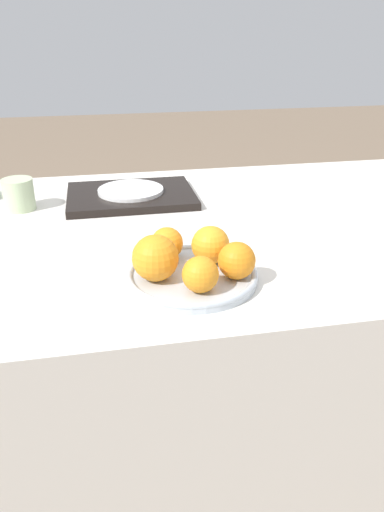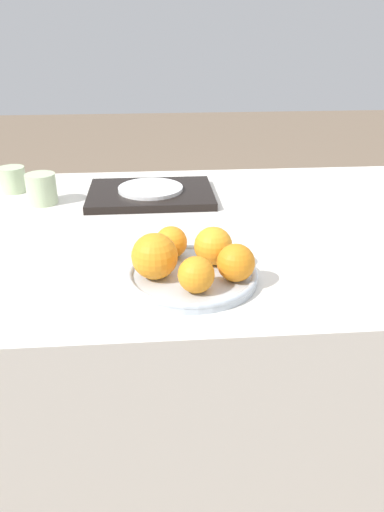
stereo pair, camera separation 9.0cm
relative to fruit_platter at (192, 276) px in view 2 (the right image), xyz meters
name	(u,v)px [view 2 (the right image)]	position (x,y,z in m)	size (l,w,h in m)	color
ground_plane	(235,452)	(0.15, 0.27, -0.75)	(12.00, 12.00, 0.00)	#7A6651
table	(240,351)	(0.15, 0.27, -0.38)	(1.46, 0.93, 0.74)	silver
fruit_platter	(192,276)	(0.00, 0.00, 0.00)	(0.24, 0.24, 0.02)	#B2BCC6
orange_0	(171,242)	(-0.03, 0.08, 0.04)	(0.06, 0.06, 0.06)	orange
orange_1	(155,256)	(-0.07, -0.01, 0.05)	(0.08, 0.08, 0.08)	orange
orange_2	(236,263)	(0.08, -0.03, 0.04)	(0.07, 0.07, 0.07)	orange
orange_3	(196,275)	(0.00, -0.06, 0.04)	(0.06, 0.06, 0.06)	orange
orange_4	(213,246)	(0.04, 0.04, 0.04)	(0.07, 0.07, 0.07)	orange
serving_tray	(151,194)	(-0.07, 0.48, 0.00)	(0.33, 0.25, 0.02)	black
side_plate	(151,189)	(-0.07, 0.48, 0.01)	(0.17, 0.17, 0.01)	white
cup_0	(42,189)	(-0.35, 0.46, 0.03)	(0.08, 0.08, 0.08)	#B7CC9E
cup_1	(13,180)	(-0.45, 0.57, 0.02)	(0.07, 0.07, 0.07)	#B7CC9E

